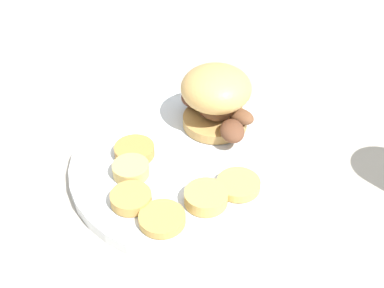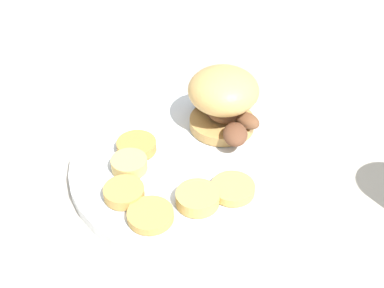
{
  "view_description": "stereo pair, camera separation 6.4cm",
  "coord_description": "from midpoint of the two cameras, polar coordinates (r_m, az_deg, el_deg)",
  "views": [
    {
      "loc": [
        -0.43,
        0.24,
        0.45
      ],
      "look_at": [
        0.0,
        0.0,
        0.04
      ],
      "focal_mm": 50.0,
      "sensor_mm": 36.0,
      "label": 1
    },
    {
      "loc": [
        -0.46,
        0.19,
        0.45
      ],
      "look_at": [
        0.0,
        0.0,
        0.04
      ],
      "focal_mm": 50.0,
      "sensor_mm": 36.0,
      "label": 2
    }
  ],
  "objects": [
    {
      "name": "potato_round_1",
      "position": [
        0.58,
        -1.31,
        -7.75
      ],
      "size": [
        0.05,
        0.05,
        0.01
      ],
      "primitive_type": "cylinder",
      "color": "tan",
      "rests_on": "dinner_plate"
    },
    {
      "name": "sandwich",
      "position": [
        0.69,
        6.01,
        4.59
      ],
      "size": [
        0.14,
        0.09,
        0.08
      ],
      "color": "tan",
      "rests_on": "dinner_plate"
    },
    {
      "name": "potato_round_4",
      "position": [
        0.64,
        -3.89,
        -2.26
      ],
      "size": [
        0.04,
        0.04,
        0.01
      ],
      "primitive_type": "cylinder",
      "color": "#DBB766",
      "rests_on": "dinner_plate"
    },
    {
      "name": "ground_plane",
      "position": [
        0.67,
        2.75,
        -2.88
      ],
      "size": [
        4.0,
        4.0,
        0.0
      ],
      "primitive_type": "plane",
      "color": "#B2A899"
    },
    {
      "name": "potato_round_0",
      "position": [
        0.62,
        7.36,
        -4.87
      ],
      "size": [
        0.05,
        0.05,
        0.01
      ],
      "primitive_type": "cylinder",
      "color": "tan",
      "rests_on": "dinner_plate"
    },
    {
      "name": "dinner_plate",
      "position": [
        0.66,
        2.77,
        -2.28
      ],
      "size": [
        0.3,
        0.3,
        0.02
      ],
      "color": "white",
      "rests_on": "ground_plane"
    },
    {
      "name": "potato_round_2",
      "position": [
        0.61,
        -4.29,
        -5.31
      ],
      "size": [
        0.05,
        0.05,
        0.01
      ],
      "primitive_type": "cylinder",
      "color": "tan",
      "rests_on": "dinner_plate"
    },
    {
      "name": "potato_round_3",
      "position": [
        0.6,
        3.67,
        -5.91
      ],
      "size": [
        0.05,
        0.05,
        0.02
      ],
      "primitive_type": "cylinder",
      "color": "tan",
      "rests_on": "dinner_plate"
    },
    {
      "name": "potato_round_5",
      "position": [
        0.67,
        -3.22,
        -0.31
      ],
      "size": [
        0.05,
        0.05,
        0.01
      ],
      "primitive_type": "cylinder",
      "color": "#BC8942",
      "rests_on": "dinner_plate"
    }
  ]
}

